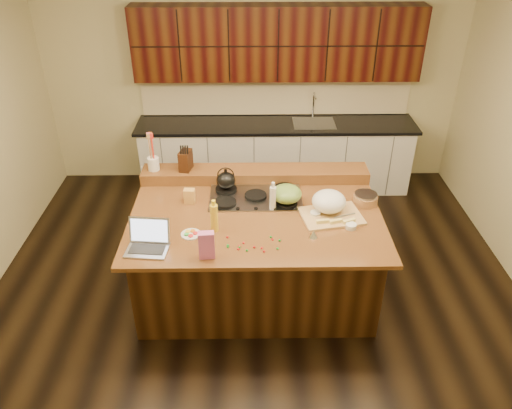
{
  "coord_description": "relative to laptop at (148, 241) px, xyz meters",
  "views": [
    {
      "loc": [
        -0.06,
        -3.99,
        3.52
      ],
      "look_at": [
        0.0,
        0.05,
        1.0
      ],
      "focal_mm": 35.0,
      "sensor_mm": 36.0,
      "label": 1
    }
  ],
  "objects": [
    {
      "name": "room",
      "position": [
        0.94,
        0.51,
        0.36
      ],
      "size": [
        5.52,
        5.02,
        2.72
      ],
      "color": "black",
      "rests_on": "ground"
    },
    {
      "name": "island",
      "position": [
        0.94,
        0.51,
        -0.52
      ],
      "size": [
        2.4,
        1.6,
        0.92
      ],
      "color": "black",
      "rests_on": "ground"
    },
    {
      "name": "back_ledge",
      "position": [
        0.94,
        1.21,
        -0.01
      ],
      "size": [
        2.4,
        0.3,
        0.12
      ],
      "primitive_type": "cube",
      "color": "black",
      "rests_on": "island"
    },
    {
      "name": "cooktop",
      "position": [
        0.94,
        0.81,
        -0.05
      ],
      "size": [
        0.92,
        0.52,
        0.05
      ],
      "color": "gray",
      "rests_on": "island"
    },
    {
      "name": "back_counter",
      "position": [
        1.24,
        2.73,
        -0.0
      ],
      "size": [
        3.7,
        0.66,
        2.4
      ],
      "color": "silver",
      "rests_on": "ground"
    },
    {
      "name": "kettle",
      "position": [
        0.64,
        0.94,
        0.07
      ],
      "size": [
        0.22,
        0.22,
        0.18
      ],
      "primitive_type": "ellipsoid",
      "rotation": [
        0.0,
        0.0,
        0.11
      ],
      "color": "black",
      "rests_on": "cooktop"
    },
    {
      "name": "green_bowl",
      "position": [
        1.24,
        0.68,
        0.06
      ],
      "size": [
        0.37,
        0.37,
        0.16
      ],
      "primitive_type": "ellipsoid",
      "rotation": [
        0.0,
        0.0,
        -0.29
      ],
      "color": "olive",
      "rests_on": "cooktop"
    },
    {
      "name": "laptop",
      "position": [
        0.0,
        0.0,
        0.0
      ],
      "size": [
        0.38,
        0.31,
        0.25
      ],
      "rotation": [
        0.0,
        0.0,
        -0.1
      ],
      "color": "#B7B7BC",
      "rests_on": "island"
    },
    {
      "name": "oil_bottle",
      "position": [
        0.56,
        0.24,
        0.07
      ],
      "size": [
        0.09,
        0.09,
        0.27
      ],
      "primitive_type": "cylinder",
      "rotation": [
        0.0,
        0.0,
        -0.31
      ],
      "color": "yellow",
      "rests_on": "island"
    },
    {
      "name": "vinegar_bottle",
      "position": [
        1.1,
        0.59,
        0.06
      ],
      "size": [
        0.08,
        0.08,
        0.25
      ],
      "primitive_type": "cylinder",
      "rotation": [
        0.0,
        0.0,
        -0.31
      ],
      "color": "silver",
      "rests_on": "island"
    },
    {
      "name": "wooden_tray",
      "position": [
        1.63,
        0.51,
        0.03
      ],
      "size": [
        0.62,
        0.5,
        0.23
      ],
      "rotation": [
        0.0,
        0.0,
        0.19
      ],
      "color": "tan",
      "rests_on": "island"
    },
    {
      "name": "ramekin_a",
      "position": [
        1.8,
        0.26,
        -0.04
      ],
      "size": [
        0.11,
        0.11,
        0.04
      ],
      "primitive_type": "cylinder",
      "rotation": [
        0.0,
        0.0,
        0.16
      ],
      "color": "white",
      "rests_on": "island"
    },
    {
      "name": "ramekin_b",
      "position": [
        1.68,
        0.75,
        -0.04
      ],
      "size": [
        0.12,
        0.12,
        0.04
      ],
      "primitive_type": "cylinder",
      "rotation": [
        0.0,
        0.0,
        0.28
      ],
      "color": "white",
      "rests_on": "island"
    },
    {
      "name": "ramekin_c",
      "position": [
        1.5,
        0.47,
        -0.04
      ],
      "size": [
        0.12,
        0.12,
        0.04
      ],
      "primitive_type": "cylinder",
      "rotation": [
        0.0,
        0.0,
        0.23
      ],
      "color": "white",
      "rests_on": "island"
    },
    {
      "name": "strainer_bowl",
      "position": [
        2.02,
        0.69,
        -0.02
      ],
      "size": [
        0.27,
        0.27,
        0.09
      ],
      "primitive_type": "cylinder",
      "rotation": [
        0.0,
        0.0,
        0.16
      ],
      "color": "#996B3F",
      "rests_on": "island"
    },
    {
      "name": "kitchen_timer",
      "position": [
        1.44,
        0.13,
        -0.03
      ],
      "size": [
        0.09,
        0.09,
        0.07
      ],
      "primitive_type": "cone",
      "rotation": [
        0.0,
        0.0,
        -0.16
      ],
      "color": "silver",
      "rests_on": "island"
    },
    {
      "name": "pink_bag",
      "position": [
        0.52,
        -0.15,
        0.06
      ],
      "size": [
        0.14,
        0.08,
        0.25
      ],
      "primitive_type": "cube",
      "rotation": [
        0.0,
        0.0,
        0.08
      ],
      "color": "#D162A4",
      "rests_on": "island"
    },
    {
      "name": "candy_plate",
      "position": [
        0.35,
        0.18,
        -0.06
      ],
      "size": [
        0.23,
        0.23,
        0.01
      ],
      "primitive_type": "cylinder",
      "rotation": [
        0.0,
        0.0,
        0.36
      ],
      "color": "white",
      "rests_on": "island"
    },
    {
      "name": "package_box",
      "position": [
        0.28,
        0.73,
        0.01
      ],
      "size": [
        0.11,
        0.08,
        0.15
      ],
      "primitive_type": "cube",
      "rotation": [
        0.0,
        0.0,
        -0.07
      ],
      "color": "gold",
      "rests_on": "island"
    },
    {
      "name": "utensil_crock",
      "position": [
        -0.13,
        1.21,
        0.12
      ],
      "size": [
        0.15,
        0.15,
        0.14
      ],
      "primitive_type": "cylinder",
      "rotation": [
        0.0,
        0.0,
        0.27
      ],
      "color": "white",
      "rests_on": "back_ledge"
    },
    {
      "name": "knife_block",
      "position": [
        0.21,
        1.21,
        0.16
      ],
      "size": [
        0.14,
        0.19,
        0.21
      ],
      "primitive_type": "cube",
      "rotation": [
        0.0,
        0.0,
        -0.22
      ],
      "color": "black",
      "rests_on": "back_ledge"
    },
    {
      "name": "gumdrop_0",
      "position": [
        0.82,
        0.04,
        -0.06
      ],
      "size": [
        0.02,
        0.02,
        0.02
      ],
      "primitive_type": "ellipsoid",
      "color": "red",
      "rests_on": "island"
    },
    {
      "name": "gumdrop_1",
      "position": [
        0.68,
        -0.02,
        -0.06
      ],
      "size": [
        0.02,
        0.02,
        0.02
      ],
      "primitive_type": "ellipsoid",
      "color": "#198C26",
      "rests_on": "island"
    },
    {
      "name": "gumdrop_2",
      "position": [
        0.98,
        -0.04,
        -0.06
      ],
      "size": [
        0.02,
        0.02,
        0.02
      ],
      "primitive_type": "ellipsoid",
      "color": "red",
      "rests_on": "island"
    },
    {
      "name": "gumdrop_3",
      "position": [
        1.06,
        0.12,
        -0.06
      ],
      "size": [
        0.02,
        0.02,
        0.02
      ],
      "primitive_type": "ellipsoid",
      "color": "#198C26",
      "rests_on": "island"
    },
    {
      "name": "gumdrop_4",
      "position": [
        0.78,
        -0.01,
        -0.06
      ],
      "size": [
        0.02,
        0.02,
        0.02
      ],
      "primitive_type": "ellipsoid",
      "color": "red",
      "rests_on": "island"
    },
    {
      "name": "gumdrop_5",
      "position": [
        0.78,
        -0.03,
        -0.06
      ],
      "size": [
        0.02,
        0.02,
        0.02
      ],
      "primitive_type": "ellipsoid",
      "color": "#198C26",
      "rests_on": "island"
    },
    {
      "name": "gumdrop_6",
      "position": [
        0.77,
        -0.05,
        -0.06
      ],
      "size": [
        0.02,
        0.02,
        0.02
      ],
      "primitive_type": "ellipsoid",
      "color": "red",
      "rests_on": "island"
    },
    {
      "name": "gumdrop_7",
      "position": [
        1.11,
        -0.05,
        -0.06
      ],
      "size": [
        0.02,
        0.02,
        0.02
      ],
      "primitive_type": "ellipsoid",
      "color": "#198C26",
      "rests_on": "island"
    },
    {
      "name": "gumdrop_8",
      "position": [
        0.91,
        -0.03,
        -0.06
      ],
      "size": [
        0.02,
        0.02,
        0.02
      ],
      "primitive_type": "ellipsoid",
      "color": "red",
      "rests_on": "island"
    },
    {
      "name": "gumdrop_9",
      "position": [
        0.68,
        0.0,
        -0.06
      ],
      "size": [
        0.02,
        0.02,
        0.02
      ],
      "primitive_type": "ellipsoid",
      "color": "#198C26",
      "rests_on": "island"
    },
    {
      "name": "gumdrop_10",
      "position": [
        1.07,
        0.08,
        -0.06
      ],
      "size": [
        0.02,
        0.02,
        0.02
      ],
      "primitive_type": "ellipsoid",
      "color": "red",
      "rests_on": "island"
    },
    {
      "name": "gumdrop_11",
      "position": [
        1.14,
        0.07,
        -0.06
      ],
      "size": [
        0.02,
        0.02,
        0.02
      ],
      "primitive_type": "ellipsoid",
      "color": "#198C26",
      "rests_on": "island"
    },
    {
      "name": "gumdrop_12",
      "position": [
        1.0,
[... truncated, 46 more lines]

